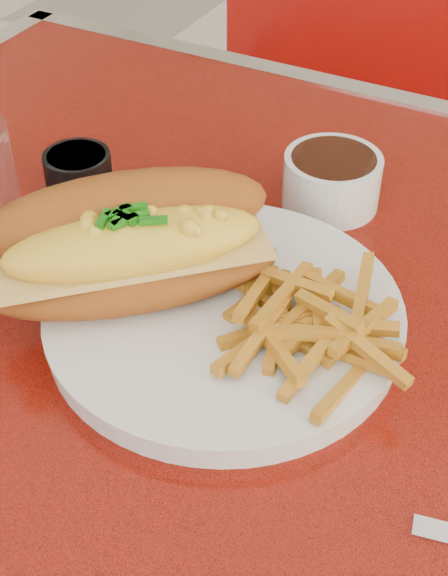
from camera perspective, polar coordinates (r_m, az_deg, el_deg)
The scene contains 7 objects.
diner_table at distance 0.76m, azimuth 6.92°, elevation -11.95°, with size 1.23×0.83×0.77m.
dinner_plate at distance 0.63m, azimuth 0.00°, elevation -1.98°, with size 0.30×0.30×0.02m.
mac_hoagie at distance 0.62m, azimuth -6.60°, elevation 3.10°, with size 0.24×0.24×0.10m.
fries_pile at distance 0.59m, azimuth 5.98°, elevation -2.29°, with size 0.12×0.11×0.03m, color orange, non-canonical shape.
fork at distance 0.61m, azimuth 5.68°, elevation -3.02°, with size 0.04×0.13×0.00m.
gravy_ramekin at distance 0.76m, azimuth 7.68°, elevation 7.68°, with size 0.11×0.11×0.05m.
sauce_cup_left at distance 0.80m, azimuth -10.36°, elevation 8.41°, with size 0.08×0.08×0.03m.
Camera 1 is at (0.13, -0.45, 1.21)m, focal length 50.00 mm.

